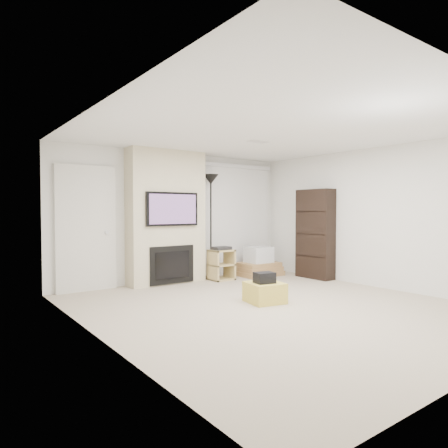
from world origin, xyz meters
TOP-DOWN VIEW (x-y plane):
  - floor at (0.00, 0.00)m, footprint 5.00×5.50m
  - ceiling at (0.00, 0.00)m, footprint 5.00×5.50m
  - wall_back at (0.00, 2.75)m, footprint 5.00×0.00m
  - wall_left at (-2.50, 0.00)m, footprint 0.00×5.50m
  - wall_right at (2.50, 0.00)m, footprint 0.00×5.50m
  - hvac_vent at (0.40, 0.80)m, footprint 0.35×0.18m
  - ottoman at (0.07, 0.27)m, footprint 0.58×0.58m
  - black_bag at (0.03, 0.24)m, footprint 0.32×0.27m
  - fireplace_wall at (-0.35, 2.54)m, footprint 1.50×0.47m
  - entry_door at (-1.80, 2.71)m, footprint 1.02×0.11m
  - vertical_blinds at (1.40, 2.70)m, footprint 1.98×0.10m
  - floor_lamp at (0.62, 2.49)m, footprint 0.31×0.31m
  - av_stand at (0.69, 2.22)m, footprint 0.45×0.38m
  - box_stack at (1.64, 2.19)m, footprint 0.93×0.71m
  - bookshelf at (2.34, 1.26)m, footprint 0.30×0.80m

SIDE VIEW (x-z plane):
  - floor at x=0.00m, z-range 0.00..0.00m
  - ottoman at x=0.07m, z-range 0.00..0.30m
  - box_stack at x=1.64m, z-range -0.07..0.53m
  - av_stand at x=0.69m, z-range 0.02..0.68m
  - black_bag at x=0.03m, z-range 0.30..0.46m
  - bookshelf at x=2.34m, z-range 0.00..1.80m
  - entry_door at x=-1.80m, z-range -0.02..2.12m
  - fireplace_wall at x=-0.35m, z-range -0.01..2.49m
  - wall_back at x=0.00m, z-range 0.00..2.50m
  - wall_left at x=-2.50m, z-range 0.00..2.50m
  - wall_right at x=2.50m, z-range 0.00..2.50m
  - vertical_blinds at x=1.40m, z-range 0.09..2.46m
  - floor_lamp at x=0.62m, z-range 0.60..2.70m
  - hvac_vent at x=0.40m, z-range 2.49..2.50m
  - ceiling at x=0.00m, z-range 2.50..2.50m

